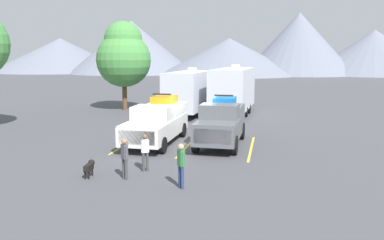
{
  "coord_description": "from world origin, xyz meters",
  "views": [
    {
      "loc": [
        4.25,
        -20.42,
        4.73
      ],
      "look_at": [
        0.0,
        0.25,
        1.2
      ],
      "focal_mm": 36.25,
      "sensor_mm": 36.0,
      "label": 1
    }
  ],
  "objects_px": {
    "camper_trailer_a": "(189,90)",
    "person_b": "(125,156)",
    "pickup_truck_a": "(158,121)",
    "person_a": "(181,163)",
    "camper_trailer_b": "(233,89)",
    "dog": "(90,166)",
    "person_c": "(145,150)",
    "pickup_truck_b": "(221,122)"
  },
  "relations": [
    {
      "from": "pickup_truck_a",
      "to": "camper_trailer_b",
      "type": "bearing_deg",
      "value": 74.61
    },
    {
      "from": "pickup_truck_a",
      "to": "person_c",
      "type": "bearing_deg",
      "value": -78.86
    },
    {
      "from": "camper_trailer_a",
      "to": "dog",
      "type": "height_order",
      "value": "camper_trailer_a"
    },
    {
      "from": "camper_trailer_a",
      "to": "person_b",
      "type": "distance_m",
      "value": 16.56
    },
    {
      "from": "camper_trailer_b",
      "to": "dog",
      "type": "height_order",
      "value": "camper_trailer_b"
    },
    {
      "from": "camper_trailer_a",
      "to": "person_a",
      "type": "xyz_separation_m",
      "value": [
        3.34,
        -17.07,
        -1.03
      ]
    },
    {
      "from": "camper_trailer_a",
      "to": "person_c",
      "type": "height_order",
      "value": "camper_trailer_a"
    },
    {
      "from": "person_a",
      "to": "person_b",
      "type": "relative_size",
      "value": 1.03
    },
    {
      "from": "person_a",
      "to": "person_b",
      "type": "height_order",
      "value": "person_a"
    },
    {
      "from": "person_b",
      "to": "person_c",
      "type": "relative_size",
      "value": 1.03
    },
    {
      "from": "person_b",
      "to": "dog",
      "type": "distance_m",
      "value": 1.56
    },
    {
      "from": "pickup_truck_a",
      "to": "dog",
      "type": "xyz_separation_m",
      "value": [
        -0.88,
        -6.39,
        -0.76
      ]
    },
    {
      "from": "person_b",
      "to": "person_a",
      "type": "bearing_deg",
      "value": -13.58
    },
    {
      "from": "person_c",
      "to": "camper_trailer_a",
      "type": "bearing_deg",
      "value": 95.27
    },
    {
      "from": "pickup_truck_b",
      "to": "person_a",
      "type": "bearing_deg",
      "value": -94.08
    },
    {
      "from": "dog",
      "to": "camper_trailer_a",
      "type": "bearing_deg",
      "value": 88.27
    },
    {
      "from": "camper_trailer_a",
      "to": "person_a",
      "type": "relative_size",
      "value": 4.93
    },
    {
      "from": "pickup_truck_a",
      "to": "camper_trailer_a",
      "type": "height_order",
      "value": "camper_trailer_a"
    },
    {
      "from": "camper_trailer_a",
      "to": "person_a",
      "type": "distance_m",
      "value": 17.42
    },
    {
      "from": "camper_trailer_b",
      "to": "person_b",
      "type": "bearing_deg",
      "value": -97.96
    },
    {
      "from": "pickup_truck_b",
      "to": "camper_trailer_b",
      "type": "xyz_separation_m",
      "value": [
        -0.44,
        10.81,
        0.88
      ]
    },
    {
      "from": "pickup_truck_b",
      "to": "camper_trailer_b",
      "type": "height_order",
      "value": "camper_trailer_b"
    },
    {
      "from": "pickup_truck_a",
      "to": "pickup_truck_b",
      "type": "relative_size",
      "value": 1.1
    },
    {
      "from": "pickup_truck_a",
      "to": "dog",
      "type": "bearing_deg",
      "value": -97.87
    },
    {
      "from": "camper_trailer_a",
      "to": "dog",
      "type": "relative_size",
      "value": 9.3
    },
    {
      "from": "pickup_truck_a",
      "to": "person_a",
      "type": "xyz_separation_m",
      "value": [
        2.96,
        -6.98,
        -0.24
      ]
    },
    {
      "from": "person_c",
      "to": "person_b",
      "type": "bearing_deg",
      "value": -110.15
    },
    {
      "from": "dog",
      "to": "person_b",
      "type": "bearing_deg",
      "value": -0.79
    },
    {
      "from": "camper_trailer_a",
      "to": "person_c",
      "type": "bearing_deg",
      "value": -84.73
    },
    {
      "from": "pickup_truck_a",
      "to": "camper_trailer_b",
      "type": "xyz_separation_m",
      "value": [
        3.03,
        11.01,
        0.92
      ]
    },
    {
      "from": "camper_trailer_a",
      "to": "camper_trailer_b",
      "type": "relative_size",
      "value": 0.89
    },
    {
      "from": "person_a",
      "to": "person_c",
      "type": "distance_m",
      "value": 2.6
    },
    {
      "from": "camper_trailer_a",
      "to": "camper_trailer_b",
      "type": "bearing_deg",
      "value": 15.09
    },
    {
      "from": "dog",
      "to": "person_a",
      "type": "bearing_deg",
      "value": -8.74
    },
    {
      "from": "pickup_truck_b",
      "to": "dog",
      "type": "bearing_deg",
      "value": -123.45
    },
    {
      "from": "pickup_truck_a",
      "to": "dog",
      "type": "distance_m",
      "value": 6.49
    },
    {
      "from": "camper_trailer_a",
      "to": "camper_trailer_b",
      "type": "distance_m",
      "value": 3.54
    },
    {
      "from": "camper_trailer_b",
      "to": "person_c",
      "type": "bearing_deg",
      "value": -97.03
    },
    {
      "from": "camper_trailer_a",
      "to": "pickup_truck_a",
      "type": "bearing_deg",
      "value": -87.82
    },
    {
      "from": "pickup_truck_a",
      "to": "person_b",
      "type": "distance_m",
      "value": 6.44
    },
    {
      "from": "pickup_truck_b",
      "to": "dog",
      "type": "distance_m",
      "value": 7.94
    },
    {
      "from": "camper_trailer_a",
      "to": "dog",
      "type": "distance_m",
      "value": 16.56
    }
  ]
}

